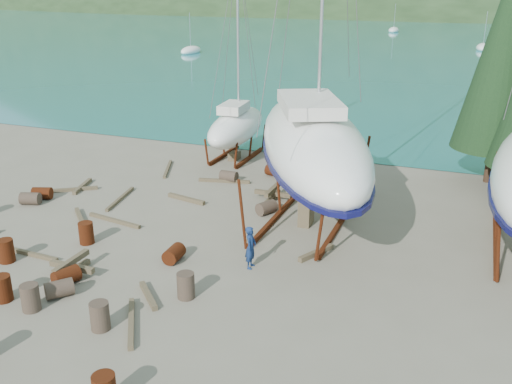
% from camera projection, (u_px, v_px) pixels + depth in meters
% --- Properties ---
extents(ground, '(600.00, 600.00, 0.00)m').
position_uv_depth(ground, '(166.00, 262.00, 21.11)').
color(ground, '#6A6554').
rests_on(ground, ground).
extents(bay_water, '(700.00, 700.00, 0.00)m').
position_uv_depth(bay_water, '(468.00, 3.00, 296.79)').
color(bay_water, teal).
rests_on(bay_water, ground).
extents(far_hill, '(800.00, 360.00, 110.00)m').
position_uv_depth(far_hill, '(468.00, 3.00, 301.17)').
color(far_hill, black).
rests_on(far_hill, ground).
extents(far_house_left, '(6.60, 5.60, 5.60)m').
position_uv_depth(far_house_left, '(282.00, 3.00, 206.76)').
color(far_house_left, beige).
rests_on(far_house_left, ground).
extents(far_house_center, '(6.60, 5.60, 5.60)m').
position_uv_depth(far_house_center, '(394.00, 4.00, 193.18)').
color(far_house_center, beige).
rests_on(far_house_center, ground).
extents(cypress_back_left, '(4.14, 4.14, 11.50)m').
position_uv_depth(cypress_back_left, '(506.00, 51.00, 27.33)').
color(cypress_back_left, black).
rests_on(cypress_back_left, ground).
extents(moored_boat_left, '(2.00, 5.00, 6.05)m').
position_uv_depth(moored_boat_left, '(191.00, 51.00, 83.67)').
color(moored_boat_left, white).
rests_on(moored_boat_left, ground).
extents(moored_boat_mid, '(2.00, 5.00, 6.05)m').
position_uv_depth(moored_boat_mid, '(483.00, 48.00, 87.59)').
color(moored_boat_mid, white).
rests_on(moored_boat_mid, ground).
extents(moored_boat_far, '(2.00, 5.00, 6.05)m').
position_uv_depth(moored_boat_far, '(394.00, 30.00, 119.96)').
color(moored_boat_far, white).
rests_on(moored_boat_far, ground).
extents(large_sailboat_near, '(9.28, 13.93, 21.29)m').
position_uv_depth(large_sailboat_near, '(313.00, 143.00, 23.75)').
color(large_sailboat_near, white).
rests_on(large_sailboat_near, ground).
extents(small_sailboat_shore, '(2.87, 7.49, 11.72)m').
position_uv_depth(small_sailboat_shore, '(236.00, 126.00, 32.97)').
color(small_sailboat_shore, white).
rests_on(small_sailboat_shore, ground).
extents(worker, '(0.42, 0.61, 1.60)m').
position_uv_depth(worker, '(251.00, 247.00, 20.43)').
color(worker, navy).
rests_on(worker, ground).
extents(drum_1, '(1.01, 1.05, 0.58)m').
position_uv_depth(drum_1, '(59.00, 289.00, 18.66)').
color(drum_1, '#2D2823').
rests_on(drum_1, ground).
extents(drum_2, '(1.02, 0.84, 0.58)m').
position_uv_depth(drum_2, '(42.00, 193.00, 27.16)').
color(drum_2, '#632D11').
rests_on(drum_2, ground).
extents(drum_4, '(1.01, 0.81, 0.58)m').
position_uv_depth(drum_4, '(274.00, 171.00, 30.41)').
color(drum_4, '#632D11').
rests_on(drum_4, ground).
extents(drum_5, '(0.58, 0.58, 0.88)m').
position_uv_depth(drum_5, '(100.00, 316.00, 16.86)').
color(drum_5, '#2D2823').
rests_on(drum_5, ground).
extents(drum_6, '(0.61, 0.90, 0.58)m').
position_uv_depth(drum_6, '(174.00, 254.00, 21.08)').
color(drum_6, '#632D11').
rests_on(drum_6, ground).
extents(drum_9, '(0.90, 0.61, 0.58)m').
position_uv_depth(drum_9, '(229.00, 176.00, 29.54)').
color(drum_9, '#2D2823').
rests_on(drum_9, ground).
extents(drum_10, '(0.58, 0.58, 0.88)m').
position_uv_depth(drum_10, '(6.00, 251.00, 20.98)').
color(drum_10, '#632D11').
rests_on(drum_10, ground).
extents(drum_11, '(0.91, 1.05, 0.58)m').
position_uv_depth(drum_11, '(267.00, 208.00, 25.42)').
color(drum_11, '#2D2823').
rests_on(drum_11, ground).
extents(drum_12, '(0.86, 1.03, 0.58)m').
position_uv_depth(drum_12, '(66.00, 276.00, 19.47)').
color(drum_12, '#632D11').
rests_on(drum_12, ground).
extents(drum_13, '(0.58, 0.58, 0.88)m').
position_uv_depth(drum_13, '(3.00, 288.00, 18.40)').
color(drum_13, '#632D11').
rests_on(drum_13, ground).
extents(drum_14, '(0.58, 0.58, 0.88)m').
position_uv_depth(drum_14, '(86.00, 233.00, 22.47)').
color(drum_14, '#632D11').
rests_on(drum_14, ground).
extents(drum_15, '(1.01, 0.81, 0.58)m').
position_uv_depth(drum_15, '(30.00, 199.00, 26.49)').
color(drum_15, '#2D2823').
rests_on(drum_15, ground).
extents(drum_16, '(0.58, 0.58, 0.88)m').
position_uv_depth(drum_16, '(30.00, 298.00, 17.85)').
color(drum_16, '#2D2823').
rests_on(drum_16, ground).
extents(drum_17, '(0.58, 0.58, 0.88)m').
position_uv_depth(drum_17, '(186.00, 286.00, 18.57)').
color(drum_17, '#2D2823').
rests_on(drum_17, ground).
extents(timber_0, '(1.27, 2.79, 0.14)m').
position_uv_depth(timber_0, '(168.00, 169.00, 31.43)').
color(timber_0, brown).
rests_on(timber_0, ground).
extents(timber_1, '(0.99, 1.70, 0.19)m').
position_uv_depth(timber_1, '(316.00, 253.00, 21.59)').
color(timber_1, brown).
rests_on(timber_1, ground).
extents(timber_2, '(0.72, 2.06, 0.19)m').
position_uv_depth(timber_2, '(82.00, 186.00, 28.68)').
color(timber_2, brown).
rests_on(timber_2, ground).
extents(timber_3, '(3.26, 0.30, 0.15)m').
position_uv_depth(timber_3, '(24.00, 252.00, 21.68)').
color(timber_3, brown).
rests_on(timber_3, ground).
extents(timber_4, '(1.37, 1.35, 0.17)m').
position_uv_depth(timber_4, '(79.00, 216.00, 25.04)').
color(timber_4, brown).
rests_on(timber_4, ground).
extents(timber_5, '(1.55, 2.33, 0.16)m').
position_uv_depth(timber_5, '(131.00, 323.00, 17.17)').
color(timber_5, brown).
rests_on(timber_5, ground).
extents(timber_6, '(0.24, 1.74, 0.19)m').
position_uv_depth(timber_6, '(308.00, 192.00, 27.91)').
color(timber_6, brown).
rests_on(timber_6, ground).
extents(timber_7, '(1.38, 1.37, 0.17)m').
position_uv_depth(timber_7, '(148.00, 296.00, 18.65)').
color(timber_7, brown).
rests_on(timber_7, ground).
extents(timber_8, '(2.13, 0.64, 0.19)m').
position_uv_depth(timber_8, '(186.00, 199.00, 26.99)').
color(timber_8, brown).
rests_on(timber_8, ground).
extents(timber_10, '(2.67, 0.72, 0.16)m').
position_uv_depth(timber_10, '(224.00, 181.00, 29.50)').
color(timber_10, brown).
rests_on(timber_10, ground).
extents(timber_11, '(2.84, 0.63, 0.15)m').
position_uv_depth(timber_11, '(114.00, 220.00, 24.59)').
color(timber_11, brown).
rests_on(timber_11, ground).
extents(timber_15, '(0.71, 3.03, 0.15)m').
position_uv_depth(timber_15, '(120.00, 199.00, 27.08)').
color(timber_15, brown).
rests_on(timber_15, ground).
extents(timber_17, '(2.28, 1.62, 0.16)m').
position_uv_depth(timber_17, '(70.00, 190.00, 28.24)').
color(timber_17, brown).
rests_on(timber_17, ground).
extents(timber_pile_fore, '(1.80, 1.80, 0.60)m').
position_uv_depth(timber_pile_fore, '(72.00, 267.00, 20.09)').
color(timber_pile_fore, brown).
rests_on(timber_pile_fore, ground).
extents(timber_pile_aft, '(1.80, 1.80, 0.60)m').
position_uv_depth(timber_pile_aft, '(273.00, 194.00, 27.09)').
color(timber_pile_aft, brown).
rests_on(timber_pile_aft, ground).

